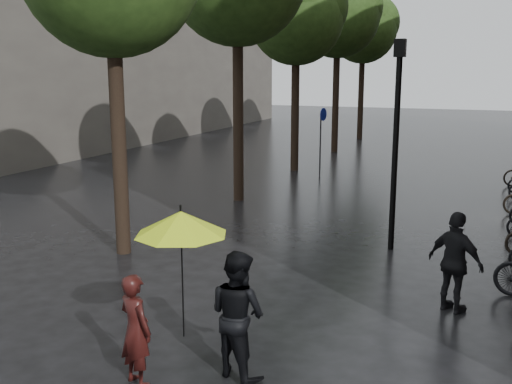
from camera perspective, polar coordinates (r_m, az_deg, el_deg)
The scene contains 8 objects.
bg_building at distance 40.91m, azimuth -17.28°, elevation 15.31°, with size 16.00×30.00×14.00m, color #47423D.
street_trees at distance 21.26m, azimuth 1.29°, elevation 17.83°, with size 4.33×34.03×8.91m.
person_burgundy at distance 8.09m, azimuth -11.40°, elevation -12.74°, with size 0.55×0.36×1.51m, color black.
person_black at distance 8.12m, azimuth -1.77°, elevation -11.52°, with size 0.85×0.66×1.74m, color black.
lime_umbrella at distance 7.64m, azimuth -7.17°, elevation -2.96°, with size 1.21×1.21×1.78m.
pedestrian_walking at distance 10.66m, azimuth 18.46°, elevation -6.39°, with size 1.02×0.42×1.74m, color black.
lamp_post at distance 13.59m, azimuth 13.23°, elevation 6.23°, with size 0.24×0.24×4.69m.
cycle_sign at distance 22.73m, azimuth 6.27°, elevation 5.74°, with size 0.14×0.48×2.62m.
Camera 1 is at (3.49, -3.86, 4.07)m, focal length 42.00 mm.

